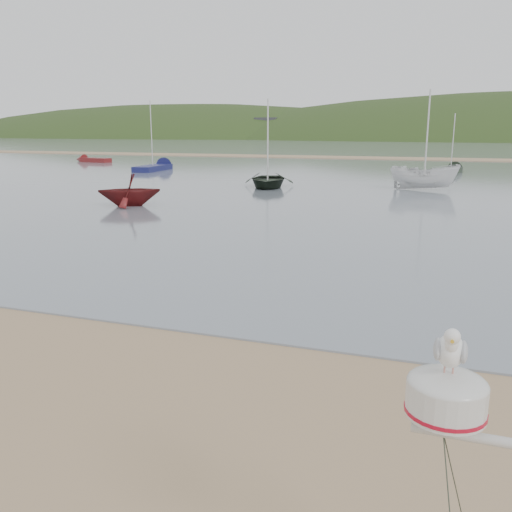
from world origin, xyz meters
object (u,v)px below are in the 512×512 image
(boat_white, at_px, (426,156))
(sailboat_blue_near, at_px, (161,167))
(boat_dark, at_px, (268,152))
(sailboat_dark_mid, at_px, (453,169))
(dinghy_red_far, at_px, (88,160))
(boat_red, at_px, (129,176))

(boat_white, xyz_separation_m, sailboat_blue_near, (-25.16, 10.71, -1.91))
(boat_dark, distance_m, sailboat_dark_mid, 21.77)
(boat_white, bearing_deg, sailboat_dark_mid, -8.21)
(sailboat_blue_near, bearing_deg, boat_white, -23.06)
(dinghy_red_far, bearing_deg, sailboat_dark_mid, -3.28)
(sailboat_blue_near, bearing_deg, dinghy_red_far, 151.07)
(boat_dark, relative_size, boat_white, 1.10)
(sailboat_blue_near, bearing_deg, boat_dark, -39.78)
(boat_red, bearing_deg, sailboat_dark_mid, 121.40)
(boat_dark, bearing_deg, sailboat_blue_near, 126.43)
(boat_dark, height_order, dinghy_red_far, boat_dark)
(boat_red, distance_m, sailboat_blue_near, 26.02)
(boat_red, relative_size, boat_white, 0.72)
(sailboat_dark_mid, relative_size, dinghy_red_far, 1.07)
(boat_dark, bearing_deg, boat_white, -3.37)
(boat_dark, xyz_separation_m, dinghy_red_far, (-29.30, 20.42, -2.13))
(boat_dark, xyz_separation_m, boat_red, (-3.93, -10.90, -0.83))
(sailboat_dark_mid, height_order, dinghy_red_far, sailboat_dark_mid)
(sailboat_dark_mid, bearing_deg, sailboat_blue_near, -168.53)
(boat_red, xyz_separation_m, boat_white, (14.00, 12.75, 0.62))
(dinghy_red_far, bearing_deg, boat_red, -50.99)
(boat_red, relative_size, sailboat_dark_mid, 0.54)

